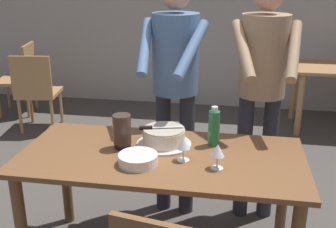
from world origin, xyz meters
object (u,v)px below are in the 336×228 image
(plate_stack, at_px, (138,159))
(hurricane_lamp, at_px, (122,131))
(wine_glass_near, at_px, (218,151))
(person_cutting_cake, at_px, (175,75))
(water_bottle, at_px, (214,128))
(person_standing_beside, at_px, (262,78))
(main_dining_table, at_px, (161,172))
(cake_on_platter, at_px, (164,137))
(background_chair_0, at_px, (21,76))
(cake_knife, at_px, (152,128))
(wine_glass_far, at_px, (183,144))
(background_chair_2, at_px, (37,90))

(plate_stack, distance_m, hurricane_lamp, 0.26)
(wine_glass_near, bearing_deg, person_cutting_cake, 115.37)
(water_bottle, bearing_deg, hurricane_lamp, -166.40)
(plate_stack, bearing_deg, person_standing_beside, 48.65)
(plate_stack, bearing_deg, wine_glass_near, 2.92)
(main_dining_table, height_order, hurricane_lamp, hurricane_lamp)
(cake_on_platter, height_order, wine_glass_near, wine_glass_near)
(main_dining_table, bearing_deg, person_standing_beside, 47.32)
(water_bottle, relative_size, background_chair_0, 0.28)
(cake_on_platter, xyz_separation_m, plate_stack, (-0.09, -0.29, -0.02))
(cake_knife, height_order, water_bottle, water_bottle)
(cake_on_platter, xyz_separation_m, hurricane_lamp, (-0.24, -0.08, 0.06))
(wine_glass_far, relative_size, background_chair_0, 0.16)
(cake_on_platter, height_order, background_chair_0, background_chair_0)
(wine_glass_near, height_order, background_chair_0, background_chair_0)
(cake_knife, relative_size, hurricane_lamp, 1.27)
(cake_on_platter, xyz_separation_m, cake_knife, (-0.07, -0.02, 0.06))
(plate_stack, distance_m, background_chair_2, 2.74)
(wine_glass_near, bearing_deg, cake_on_platter, 142.37)
(cake_on_platter, relative_size, cake_knife, 1.27)
(main_dining_table, relative_size, person_standing_beside, 0.97)
(wine_glass_far, distance_m, background_chair_0, 3.56)
(water_bottle, xyz_separation_m, person_cutting_cake, (-0.31, 0.42, 0.21))
(main_dining_table, distance_m, wine_glass_far, 0.26)
(wine_glass_near, height_order, person_cutting_cake, person_cutting_cake)
(cake_on_platter, bearing_deg, cake_knife, -165.95)
(cake_knife, relative_size, person_cutting_cake, 0.16)
(background_chair_2, bearing_deg, wine_glass_near, -44.63)
(main_dining_table, relative_size, plate_stack, 7.58)
(person_cutting_cake, bearing_deg, wine_glass_far, -77.10)
(hurricane_lamp, bearing_deg, background_chair_0, 129.54)
(main_dining_table, height_order, wine_glass_near, wine_glass_near)
(cake_knife, distance_m, person_standing_beside, 0.86)
(person_standing_beside, bearing_deg, cake_knife, -142.24)
(wine_glass_far, bearing_deg, cake_on_platter, 127.05)
(cake_on_platter, distance_m, wine_glass_far, 0.25)
(plate_stack, relative_size, background_chair_0, 0.24)
(water_bottle, distance_m, background_chair_0, 3.50)
(main_dining_table, relative_size, background_chair_2, 1.85)
(cake_knife, distance_m, wine_glass_far, 0.28)
(person_standing_beside, bearing_deg, background_chair_0, 146.59)
(main_dining_table, height_order, water_bottle, water_bottle)
(main_dining_table, xyz_separation_m, wine_glass_near, (0.33, -0.12, 0.22))
(cake_knife, relative_size, background_chair_0, 0.30)
(cake_on_platter, relative_size, wine_glass_near, 2.36)
(hurricane_lamp, bearing_deg, main_dining_table, -13.00)
(hurricane_lamp, height_order, background_chair_2, hurricane_lamp)
(hurricane_lamp, bearing_deg, wine_glass_far, -16.22)
(water_bottle, distance_m, person_cutting_cake, 0.56)
(main_dining_table, xyz_separation_m, background_chair_0, (-2.29, 2.53, -0.14))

